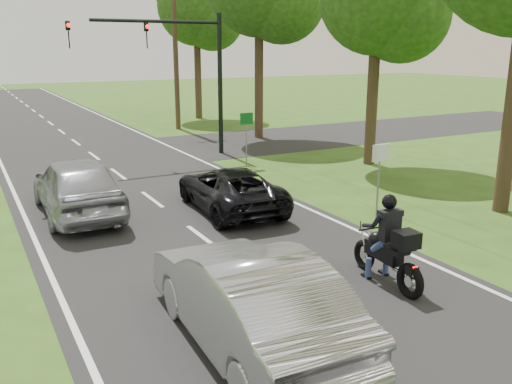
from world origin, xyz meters
TOP-DOWN VIEW (x-y plane):
  - ground at (0.00, 0.00)m, footprint 140.00×140.00m
  - road at (0.00, 10.00)m, footprint 8.00×100.00m
  - cross_road at (0.00, 16.00)m, footprint 60.00×7.00m
  - motorcycle_rider at (2.17, -0.26)m, footprint 0.63×2.16m
  - dark_suv at (1.66, 5.87)m, footprint 2.39×4.63m
  - silver_sedan at (-1.37, -0.99)m, footprint 1.91×4.98m
  - silver_suv at (-2.30, 7.50)m, footprint 2.05×4.96m
  - traffic_signal at (3.34, 14.00)m, footprint 6.38×0.44m
  - utility_pole_far at (6.20, 22.00)m, footprint 1.60×0.28m
  - sign_white at (4.70, 2.98)m, footprint 0.55×0.07m
  - sign_green at (4.90, 10.98)m, footprint 0.55×0.07m
  - tree_row_c at (9.75, 8.80)m, footprint 4.80×4.65m
  - tree_row_e at (9.48, 25.78)m, footprint 5.28×5.12m

SIDE VIEW (x-z plane):
  - ground at x=0.00m, z-range 0.00..0.00m
  - cross_road at x=0.00m, z-range 0.00..0.01m
  - road at x=0.00m, z-range 0.00..0.01m
  - dark_suv at x=1.66m, z-range 0.01..1.26m
  - motorcycle_rider at x=2.17m, z-range -0.20..1.67m
  - silver_sedan at x=-1.37m, z-range 0.01..1.63m
  - silver_suv at x=-2.30m, z-range 0.01..1.69m
  - sign_white at x=4.70m, z-range 0.54..2.66m
  - sign_green at x=4.90m, z-range 0.54..2.66m
  - traffic_signal at x=3.34m, z-range 1.14..7.14m
  - utility_pole_far at x=6.20m, z-range 0.08..10.08m
  - tree_row_c at x=9.75m, z-range 1.85..10.61m
  - tree_row_e at x=9.48m, z-range 2.03..11.64m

